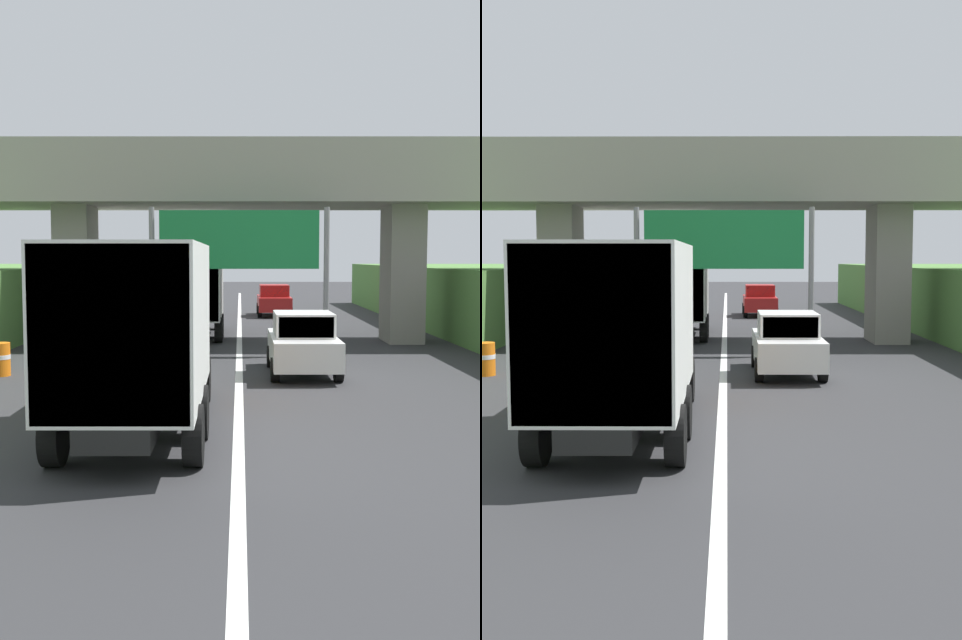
% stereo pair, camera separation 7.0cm
% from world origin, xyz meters
% --- Properties ---
extents(lane_centre_stripe, '(0.20, 88.85, 0.01)m').
position_xyz_m(lane_centre_stripe, '(0.00, 24.43, 0.00)').
color(lane_centre_stripe, white).
rests_on(lane_centre_stripe, ground).
extents(overpass_bridge, '(40.00, 4.80, 7.34)m').
position_xyz_m(overpass_bridge, '(0.00, 30.53, 5.48)').
color(overpass_bridge, gray).
rests_on(overpass_bridge, ground).
extents(overhead_highway_sign, '(5.88, 0.18, 4.84)m').
position_xyz_m(overhead_highway_sign, '(0.00, 26.64, 3.52)').
color(overhead_highway_sign, slate).
rests_on(overhead_highway_sign, ground).
extents(truck_orange, '(2.44, 7.30, 3.44)m').
position_xyz_m(truck_orange, '(-1.76, 16.06, 1.93)').
color(truck_orange, black).
rests_on(truck_orange, ground).
extents(truck_black, '(2.44, 7.30, 3.44)m').
position_xyz_m(truck_black, '(-1.85, 32.49, 1.93)').
color(truck_black, black).
rests_on(truck_black, ground).
extents(truck_silver, '(2.44, 7.30, 3.44)m').
position_xyz_m(truck_silver, '(-5.10, 33.22, 1.93)').
color(truck_silver, black).
rests_on(truck_silver, ground).
extents(car_red, '(1.86, 4.10, 1.72)m').
position_xyz_m(car_red, '(1.90, 42.85, 0.86)').
color(car_red, red).
rests_on(car_red, ground).
extents(car_white, '(1.86, 4.10, 1.72)m').
position_xyz_m(car_white, '(1.74, 22.61, 0.86)').
color(car_white, silver).
rests_on(car_white, ground).
extents(construction_barrel_4, '(0.57, 0.57, 0.90)m').
position_xyz_m(construction_barrel_4, '(-6.50, 22.39, 0.46)').
color(construction_barrel_4, orange).
rests_on(construction_barrel_4, ground).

